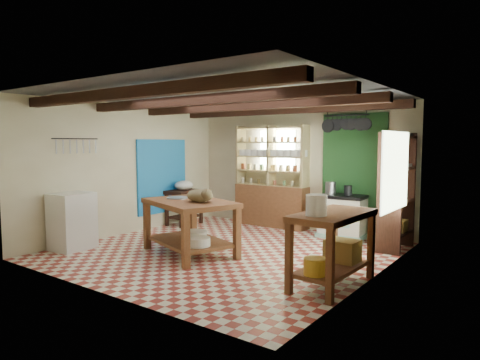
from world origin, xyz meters
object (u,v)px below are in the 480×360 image
Objects in this scene: work_table at (190,227)px; white_cabinet at (72,221)px; right_counter at (332,249)px; prep_table at (184,207)px; stove at (342,216)px; cat at (200,196)px.

white_cabinet reaches higher than work_table.
white_cabinet reaches higher than right_counter.
prep_table is 2.75m from white_cabinet.
right_counter is at bearing -73.68° from stove.
right_counter reaches higher than prep_table.
prep_table is at bearing 84.98° from white_cabinet.
white_cabinet is (-1.85, -0.96, 0.04)m from work_table.
cat is at bearing -179.09° from right_counter.
white_cabinet is at bearing -166.51° from right_counter.
work_table is 1.61× the size of white_cabinet.
right_counter is at bearing 6.56° from white_cabinet.
prep_table is 0.59× the size of right_counter.
work_table is 1.18× the size of right_counter.
right_counter is at bearing -25.36° from prep_table.
right_counter is (1.01, -2.74, 0.06)m from stove.
right_counter is at bearing 7.51° from cat.
white_cabinet is 0.74× the size of right_counter.
work_table is 2.55m from right_counter.
prep_table is 2.83m from cat.
prep_table is at bearing -169.56° from stove.
work_table is at bearing -178.69° from cat.
right_counter is 2.88× the size of cat.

